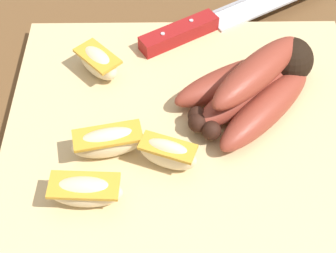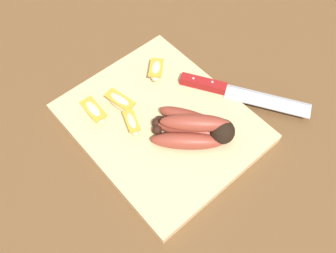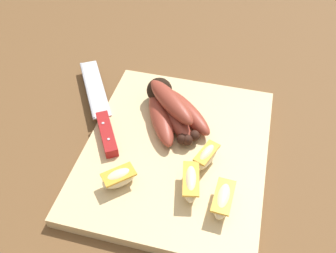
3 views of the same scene
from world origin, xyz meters
name	(u,v)px [view 3 (image 3 of 3)]	position (x,y,z in m)	size (l,w,h in m)	color
ground_plane	(177,151)	(0.00, 0.00, 0.00)	(6.00, 6.00, 0.00)	brown
cutting_board	(177,151)	(-0.01, 0.00, 0.01)	(0.38, 0.31, 0.02)	#DBBC84
banana_bunch	(170,108)	(0.06, 0.03, 0.04)	(0.16, 0.15, 0.06)	black
chefs_knife	(102,116)	(0.03, 0.15, 0.03)	(0.25, 0.17, 0.02)	silver
apple_wedge_near	(223,199)	(-0.10, -0.10, 0.04)	(0.07, 0.03, 0.03)	beige
apple_wedge_middle	(191,182)	(-0.09, -0.04, 0.04)	(0.07, 0.04, 0.03)	beige
apple_wedge_far	(119,178)	(-0.11, 0.07, 0.04)	(0.06, 0.06, 0.03)	beige
apple_wedge_extra	(206,157)	(-0.03, -0.06, 0.04)	(0.06, 0.04, 0.03)	beige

